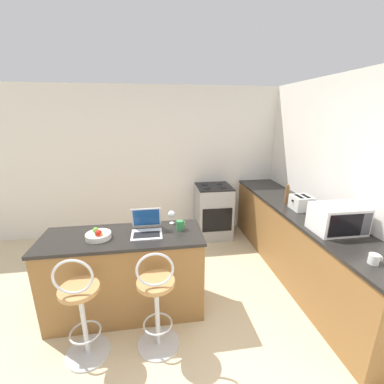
{
  "coord_description": "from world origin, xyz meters",
  "views": [
    {
      "loc": [
        -0.19,
        -1.8,
        2.14
      ],
      "look_at": [
        0.35,
        1.78,
        1.03
      ],
      "focal_mm": 24.0,
      "sensor_mm": 36.0,
      "label": 1
    }
  ],
  "objects_px": {
    "bar_stool_near": "(81,310)",
    "pepper_mill": "(287,194)",
    "bar_stool_far": "(157,302)",
    "toaster": "(301,203)",
    "laptop": "(147,227)",
    "microwave": "(338,219)",
    "mug_green": "(180,225)",
    "fruit_bowl": "(98,235)",
    "wine_glass_tall": "(172,214)",
    "stove_range": "(213,211)",
    "mug_white": "(374,259)"
  },
  "relations": [
    {
      "from": "bar_stool_near",
      "to": "pepper_mill",
      "type": "bearing_deg",
      "value": 26.09
    },
    {
      "from": "bar_stool_far",
      "to": "toaster",
      "type": "relative_size",
      "value": 4.1
    },
    {
      "from": "laptop",
      "to": "pepper_mill",
      "type": "xyz_separation_m",
      "value": [
        1.93,
        0.66,
        0.07
      ]
    },
    {
      "from": "microwave",
      "to": "mug_green",
      "type": "bearing_deg",
      "value": 170.01
    },
    {
      "from": "bar_stool_far",
      "to": "fruit_bowl",
      "type": "relative_size",
      "value": 4.2
    },
    {
      "from": "toaster",
      "to": "fruit_bowl",
      "type": "bearing_deg",
      "value": -169.4
    },
    {
      "from": "pepper_mill",
      "to": "wine_glass_tall",
      "type": "height_order",
      "value": "pepper_mill"
    },
    {
      "from": "laptop",
      "to": "microwave",
      "type": "distance_m",
      "value": 2.02
    },
    {
      "from": "bar_stool_far",
      "to": "toaster",
      "type": "distance_m",
      "value": 2.21
    },
    {
      "from": "bar_stool_near",
      "to": "laptop",
      "type": "xyz_separation_m",
      "value": [
        0.58,
        0.57,
        0.5
      ]
    },
    {
      "from": "toaster",
      "to": "fruit_bowl",
      "type": "distance_m",
      "value": 2.52
    },
    {
      "from": "stove_range",
      "to": "mug_white",
      "type": "distance_m",
      "value": 2.72
    },
    {
      "from": "stove_range",
      "to": "toaster",
      "type": "bearing_deg",
      "value": -55.74
    },
    {
      "from": "laptop",
      "to": "microwave",
      "type": "relative_size",
      "value": 0.62
    },
    {
      "from": "bar_stool_near",
      "to": "stove_range",
      "type": "height_order",
      "value": "bar_stool_near"
    },
    {
      "from": "laptop",
      "to": "wine_glass_tall",
      "type": "height_order",
      "value": "laptop"
    },
    {
      "from": "toaster",
      "to": "mug_white",
      "type": "distance_m",
      "value": 1.28
    },
    {
      "from": "laptop",
      "to": "wine_glass_tall",
      "type": "distance_m",
      "value": 0.34
    },
    {
      "from": "mug_white",
      "to": "stove_range",
      "type": "bearing_deg",
      "value": 106.77
    },
    {
      "from": "bar_stool_near",
      "to": "toaster",
      "type": "bearing_deg",
      "value": 20.51
    },
    {
      "from": "bar_stool_far",
      "to": "microwave",
      "type": "bearing_deg",
      "value": 8.61
    },
    {
      "from": "bar_stool_far",
      "to": "fruit_bowl",
      "type": "xyz_separation_m",
      "value": [
        -0.56,
        0.5,
        0.47
      ]
    },
    {
      "from": "fruit_bowl",
      "to": "mug_green",
      "type": "bearing_deg",
      "value": 5.72
    },
    {
      "from": "toaster",
      "to": "wine_glass_tall",
      "type": "height_order",
      "value": "toaster"
    },
    {
      "from": "mug_white",
      "to": "wine_glass_tall",
      "type": "distance_m",
      "value": 1.95
    },
    {
      "from": "bar_stool_near",
      "to": "mug_white",
      "type": "xyz_separation_m",
      "value": [
        2.47,
        -0.32,
        0.48
      ]
    },
    {
      "from": "bar_stool_near",
      "to": "laptop",
      "type": "distance_m",
      "value": 0.95
    },
    {
      "from": "microwave",
      "to": "toaster",
      "type": "xyz_separation_m",
      "value": [
        -0.01,
        0.67,
        -0.05
      ]
    },
    {
      "from": "pepper_mill",
      "to": "mug_green",
      "type": "height_order",
      "value": "pepper_mill"
    },
    {
      "from": "laptop",
      "to": "microwave",
      "type": "height_order",
      "value": "microwave"
    },
    {
      "from": "stove_range",
      "to": "pepper_mill",
      "type": "bearing_deg",
      "value": -51.44
    },
    {
      "from": "fruit_bowl",
      "to": "wine_glass_tall",
      "type": "distance_m",
      "value": 0.81
    },
    {
      "from": "laptop",
      "to": "pepper_mill",
      "type": "relative_size",
      "value": 1.17
    },
    {
      "from": "bar_stool_near",
      "to": "fruit_bowl",
      "type": "relative_size",
      "value": 4.2
    },
    {
      "from": "microwave",
      "to": "wine_glass_tall",
      "type": "distance_m",
      "value": 1.79
    },
    {
      "from": "bar_stool_near",
      "to": "mug_white",
      "type": "height_order",
      "value": "bar_stool_near"
    },
    {
      "from": "bar_stool_near",
      "to": "bar_stool_far",
      "type": "xyz_separation_m",
      "value": [
        0.65,
        0.0,
        0.0
      ]
    },
    {
      "from": "microwave",
      "to": "wine_glass_tall",
      "type": "height_order",
      "value": "microwave"
    },
    {
      "from": "bar_stool_far",
      "to": "stove_range",
      "type": "height_order",
      "value": "bar_stool_far"
    },
    {
      "from": "microwave",
      "to": "mug_green",
      "type": "distance_m",
      "value": 1.67
    },
    {
      "from": "laptop",
      "to": "mug_white",
      "type": "distance_m",
      "value": 2.09
    },
    {
      "from": "microwave",
      "to": "mug_white",
      "type": "distance_m",
      "value": 0.63
    },
    {
      "from": "microwave",
      "to": "mug_white",
      "type": "height_order",
      "value": "microwave"
    },
    {
      "from": "bar_stool_near",
      "to": "toaster",
      "type": "xyz_separation_m",
      "value": [
        2.57,
        0.96,
        0.52
      ]
    },
    {
      "from": "stove_range",
      "to": "pepper_mill",
      "type": "relative_size",
      "value": 3.47
    },
    {
      "from": "laptop",
      "to": "stove_range",
      "type": "bearing_deg",
      "value": 56.02
    },
    {
      "from": "laptop",
      "to": "pepper_mill",
      "type": "bearing_deg",
      "value": 18.82
    },
    {
      "from": "bar_stool_far",
      "to": "microwave",
      "type": "relative_size",
      "value": 2.06
    },
    {
      "from": "microwave",
      "to": "laptop",
      "type": "bearing_deg",
      "value": 172.14
    },
    {
      "from": "toaster",
      "to": "pepper_mill",
      "type": "distance_m",
      "value": 0.28
    }
  ]
}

